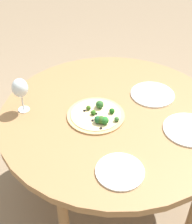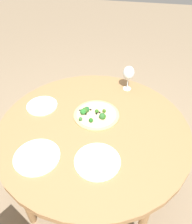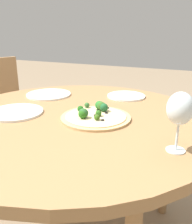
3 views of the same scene
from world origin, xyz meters
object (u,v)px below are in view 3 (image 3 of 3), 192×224
at_px(wine_glass, 180,110).
at_px(plate_side, 16,112).
at_px(chair, 3,111).
at_px(pizza, 95,115).
at_px(plate_near, 49,94).
at_px(plate_far, 126,96).

relative_size(wine_glass, plate_side, 0.78).
bearing_deg(wine_glass, chair, 65.05).
bearing_deg(pizza, plate_near, 59.13).
relative_size(chair, plate_side, 3.39).
height_order(pizza, plate_near, pizza).
bearing_deg(pizza, wine_glass, -116.25).
bearing_deg(plate_near, pizza, -120.87).
height_order(plate_near, plate_far, same).
bearing_deg(plate_near, plate_side, -173.23).
distance_m(pizza, plate_side, 0.38).
xyz_separation_m(wine_glass, plate_near, (0.43, 0.78, -0.14)).
bearing_deg(plate_side, plate_far, -38.96).
distance_m(chair, wine_glass, 1.54).
height_order(chair, pizza, chair).
bearing_deg(plate_near, plate_far, -70.97).
height_order(chair, wine_glass, wine_glass).
distance_m(wine_glass, plate_far, 0.68).
distance_m(pizza, wine_glass, 0.43).
distance_m(chair, plate_side, 0.86).
relative_size(plate_near, plate_far, 1.19).
bearing_deg(plate_far, chair, 86.84).
bearing_deg(plate_far, plate_near, 109.03).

